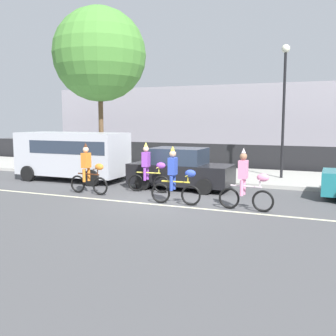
# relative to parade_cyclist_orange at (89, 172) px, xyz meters

# --- Properties ---
(ground_plane) EXTENTS (80.00, 80.00, 0.00)m
(ground_plane) POSITION_rel_parade_cyclist_orange_xyz_m (3.10, -0.20, -0.84)
(ground_plane) COLOR #4C4C4F
(road_centre_line) EXTENTS (36.00, 0.14, 0.01)m
(road_centre_line) POSITION_rel_parade_cyclist_orange_xyz_m (3.10, -0.70, -0.84)
(road_centre_line) COLOR beige
(road_centre_line) RESTS_ON ground
(sidewalk_curb) EXTENTS (60.00, 5.00, 0.15)m
(sidewalk_curb) POSITION_rel_parade_cyclist_orange_xyz_m (3.10, 6.30, -0.77)
(sidewalk_curb) COLOR #ADAAA3
(sidewalk_curb) RESTS_ON ground
(fence_line) EXTENTS (40.00, 0.08, 1.40)m
(fence_line) POSITION_rel_parade_cyclist_orange_xyz_m (3.10, 9.20, -0.14)
(fence_line) COLOR black
(fence_line) RESTS_ON ground
(building_backdrop) EXTENTS (28.00, 8.00, 5.08)m
(building_backdrop) POSITION_rel_parade_cyclist_orange_xyz_m (2.10, 17.80, 1.70)
(building_backdrop) COLOR #99939E
(building_backdrop) RESTS_ON ground
(parade_cyclist_orange) EXTENTS (1.72, 0.50, 1.92)m
(parade_cyclist_orange) POSITION_rel_parade_cyclist_orange_xyz_m (0.00, 0.00, 0.00)
(parade_cyclist_orange) COLOR black
(parade_cyclist_orange) RESTS_ON ground
(parade_cyclist_purple) EXTENTS (1.72, 0.50, 1.92)m
(parade_cyclist_purple) POSITION_rel_parade_cyclist_orange_xyz_m (1.91, 1.19, 0.00)
(parade_cyclist_purple) COLOR black
(parade_cyclist_purple) RESTS_ON ground
(parade_cyclist_cobalt) EXTENTS (1.72, 0.50, 1.92)m
(parade_cyclist_cobalt) POSITION_rel_parade_cyclist_orange_xyz_m (3.67, -0.41, 0.00)
(parade_cyclist_cobalt) COLOR black
(parade_cyclist_cobalt) RESTS_ON ground
(parade_cyclist_pink) EXTENTS (1.72, 0.50, 1.92)m
(parade_cyclist_pink) POSITION_rel_parade_cyclist_orange_xyz_m (5.97, -0.38, 0.00)
(parade_cyclist_pink) COLOR black
(parade_cyclist_pink) RESTS_ON ground
(parked_van_silver) EXTENTS (5.00, 2.22, 2.18)m
(parked_van_silver) POSITION_rel_parade_cyclist_orange_xyz_m (-2.51, 2.50, 0.44)
(parked_van_silver) COLOR silver
(parked_van_silver) RESTS_ON ground
(parked_car_black) EXTENTS (4.10, 1.92, 1.64)m
(parked_car_black) POSITION_rel_parade_cyclist_orange_xyz_m (2.71, 2.42, -0.06)
(parked_car_black) COLOR black
(parked_car_black) RESTS_ON ground
(street_lamp_post) EXTENTS (0.36, 0.36, 5.86)m
(street_lamp_post) POSITION_rel_parade_cyclist_orange_xyz_m (6.22, 6.01, 3.15)
(street_lamp_post) COLOR black
(street_lamp_post) RESTS_ON sidewalk_curb
(street_tree_near_lamp) EXTENTS (4.61, 4.61, 8.11)m
(street_tree_near_lamp) POSITION_rel_parade_cyclist_orange_xyz_m (-2.57, 4.91, 5.11)
(street_tree_near_lamp) COLOR brown
(street_tree_near_lamp) RESTS_ON sidewalk_curb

